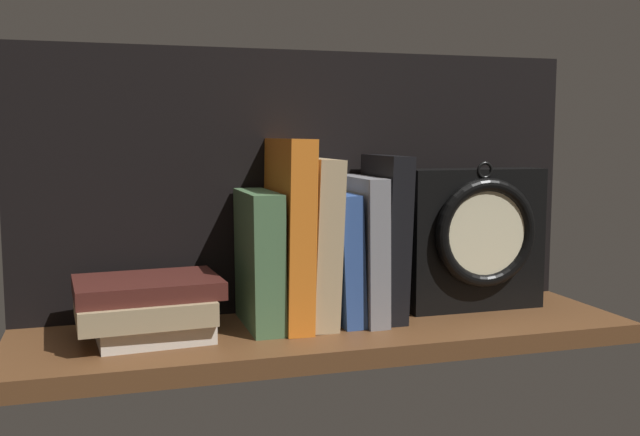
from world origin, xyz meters
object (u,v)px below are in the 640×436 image
book_tan_shortstories (316,241)px  book_black_skeptic (384,237)px  book_orange_pandolfini (289,232)px  book_blue_modern (340,257)px  book_green_romantic (259,259)px  book_stack_side (147,307)px  framed_clock (475,238)px  book_gray_chess (362,248)px

book_tan_shortstories → book_black_skeptic: (9.78, 0.00, 0.16)cm
book_orange_pandolfini → book_blue_modern: bearing=0.0°
book_black_skeptic → book_green_romantic: bearing=180.0°
book_orange_pandolfini → book_stack_side: book_orange_pandolfini is taller
book_stack_side → book_green_romantic: bearing=7.1°
book_green_romantic → framed_clock: 31.70cm
book_green_romantic → book_stack_side: book_green_romantic is taller
book_blue_modern → book_tan_shortstories: bearing=180.0°
book_tan_shortstories → book_green_romantic: bearing=180.0°
book_gray_chess → book_black_skeptic: bearing=0.0°
framed_clock → book_black_skeptic: bearing=-178.8°
book_green_romantic → book_orange_pandolfini: 5.25cm
framed_clock → book_gray_chess: bearing=-179.0°
book_green_romantic → book_blue_modern: size_ratio=1.02×
book_green_romantic → book_blue_modern: 11.13cm
book_green_romantic → book_tan_shortstories: bearing=0.0°
book_blue_modern → book_gray_chess: 3.29cm
book_green_romantic → book_tan_shortstories: (7.72, 0.00, 2.09)cm
book_green_romantic → book_gray_chess: 14.27cm
book_green_romantic → book_gray_chess: size_ratio=0.91×
book_blue_modern → book_gray_chess: (3.12, 0.00, 1.05)cm
book_orange_pandolfini → book_blue_modern: book_orange_pandolfini is taller
book_black_skeptic → book_stack_side: size_ratio=1.23×
book_green_romantic → book_stack_side: bearing=-172.9°
book_orange_pandolfini → book_blue_modern: 7.97cm
book_orange_pandolfini → book_gray_chess: (10.24, 0.00, -2.54)cm
book_orange_pandolfini → book_gray_chess: bearing=0.0°
book_green_romantic → book_gray_chess: (14.25, 0.00, 0.84)cm
framed_clock → book_stack_side: framed_clock is taller
book_green_romantic → book_black_skeptic: (17.50, 0.00, 2.25)cm
book_tan_shortstories → framed_clock: (23.94, 0.29, -0.61)cm
book_black_skeptic → framed_clock: book_black_skeptic is taller
book_blue_modern → book_black_skeptic: bearing=0.0°
book_blue_modern → book_black_skeptic: (6.37, 0.00, 2.46)cm
book_tan_shortstories → book_black_skeptic: 9.78cm
book_black_skeptic → book_tan_shortstories: bearing=180.0°
book_orange_pandolfini → framed_clock: book_orange_pandolfini is taller
book_green_romantic → book_stack_side: size_ratio=0.98×
book_tan_shortstories → book_stack_side: (-22.17, -1.79, -7.00)cm
book_green_romantic → book_tan_shortstories: size_ratio=0.81×
book_stack_side → book_tan_shortstories: bearing=4.6°
book_blue_modern → book_gray_chess: bearing=0.0°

